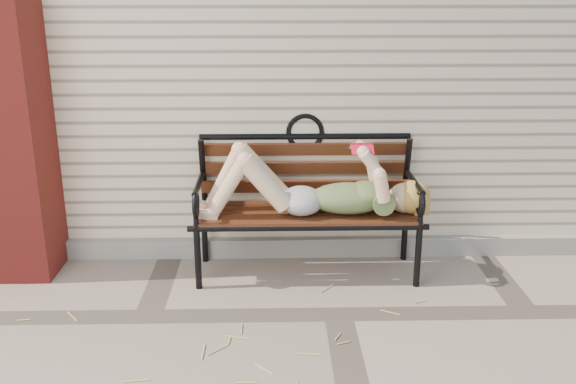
{
  "coord_description": "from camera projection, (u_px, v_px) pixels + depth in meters",
  "views": [
    {
      "loc": [
        -0.42,
        -3.76,
        2.07
      ],
      "look_at": [
        -0.32,
        0.51,
        0.69
      ],
      "focal_mm": 40.0,
      "sensor_mm": 36.0,
      "label": 1
    }
  ],
  "objects": [
    {
      "name": "brick_pillar",
      "position": [
        10.0,
        142.0,
        4.58
      ],
      "size": [
        0.5,
        0.5,
        2.0
      ],
      "primitive_type": "cube",
      "color": "maroon",
      "rests_on": "ground"
    },
    {
      "name": "house_wall",
      "position": [
        313.0,
        42.0,
        6.61
      ],
      "size": [
        8.0,
        4.0,
        3.0
      ],
      "primitive_type": "cube",
      "color": "beige",
      "rests_on": "ground"
    },
    {
      "name": "straw_scatter",
      "position": [
        256.0,
        351.0,
        3.78
      ],
      "size": [
        2.79,
        1.77,
        0.01
      ],
      "color": "#DBC16B",
      "rests_on": "ground"
    },
    {
      "name": "reading_woman",
      "position": [
        309.0,
        188.0,
        4.59
      ],
      "size": [
        1.67,
        0.38,
        0.53
      ],
      "color": "#0B444E",
      "rests_on": "ground"
    },
    {
      "name": "ground",
      "position": [
        338.0,
        314.0,
        4.22
      ],
      "size": [
        80.0,
        80.0,
        0.0
      ],
      "primitive_type": "plane",
      "color": "gray",
      "rests_on": "ground"
    },
    {
      "name": "foundation_strip",
      "position": [
        327.0,
        247.0,
        5.12
      ],
      "size": [
        8.0,
        0.1,
        0.15
      ],
      "primitive_type": "cube",
      "color": "gray",
      "rests_on": "ground"
    },
    {
      "name": "garden_bench",
      "position": [
        306.0,
        187.0,
        4.74
      ],
      "size": [
        1.77,
        0.71,
        1.15
      ],
      "color": "black",
      "rests_on": "ground"
    }
  ]
}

